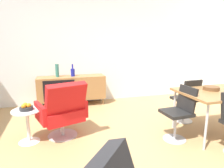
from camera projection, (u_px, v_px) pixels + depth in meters
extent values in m
plane|color=tan|center=(121.00, 150.00, 2.85)|extent=(8.32, 8.32, 0.00)
cube|color=silver|center=(89.00, 47.00, 5.00)|extent=(6.80, 0.12, 2.80)
cube|color=olive|center=(72.00, 88.00, 4.79)|extent=(1.60, 0.44, 0.56)
cube|color=black|center=(59.00, 91.00, 4.49)|extent=(0.70, 0.01, 0.48)
cylinder|color=olive|center=(40.00, 107.00, 4.50)|extent=(0.03, 0.03, 0.16)
cylinder|color=olive|center=(103.00, 101.00, 4.90)|extent=(0.03, 0.03, 0.16)
cylinder|color=olive|center=(41.00, 102.00, 4.82)|extent=(0.03, 0.03, 0.16)
cylinder|color=olive|center=(100.00, 98.00, 5.22)|extent=(0.03, 0.03, 0.16)
cylinder|color=#337266|center=(57.00, 71.00, 4.61)|extent=(0.08, 0.08, 0.30)
cylinder|color=navy|center=(73.00, 73.00, 4.72)|extent=(0.10, 0.10, 0.18)
cylinder|color=navy|center=(73.00, 66.00, 4.69)|extent=(0.03, 0.03, 0.11)
cylinder|color=#B7B7BC|center=(206.00, 127.00, 2.78)|extent=(0.04, 0.04, 0.70)
cylinder|color=#B7B7BC|center=(174.00, 109.00, 3.51)|extent=(0.04, 0.04, 0.70)
cylinder|color=brown|center=(211.00, 88.00, 3.29)|extent=(0.26, 0.26, 0.06)
cube|color=black|center=(176.00, 113.00, 3.06)|extent=(0.42, 0.42, 0.05)
cube|color=black|center=(187.00, 98.00, 3.07)|extent=(0.11, 0.38, 0.38)
cylinder|color=#B7B7BC|center=(175.00, 127.00, 3.11)|extent=(0.04, 0.04, 0.42)
cylinder|color=#B7B7BC|center=(174.00, 139.00, 3.15)|extent=(0.36, 0.36, 0.01)
cube|color=black|center=(184.00, 99.00, 3.80)|extent=(0.42, 0.42, 0.05)
cube|color=black|center=(192.00, 90.00, 3.59)|extent=(0.38, 0.11, 0.38)
cylinder|color=#B7B7BC|center=(184.00, 111.00, 3.85)|extent=(0.04, 0.04, 0.42)
cylinder|color=#B7B7BC|center=(183.00, 120.00, 3.90)|extent=(0.36, 0.36, 0.01)
cube|color=red|center=(61.00, 114.00, 3.20)|extent=(0.74, 0.72, 0.20)
cube|color=red|center=(66.00, 99.00, 2.94)|extent=(0.65, 0.44, 0.51)
cube|color=red|center=(80.00, 106.00, 3.37)|extent=(0.21, 0.50, 0.28)
cube|color=red|center=(40.00, 113.00, 3.00)|extent=(0.21, 0.50, 0.28)
cylinder|color=#B7B7BC|center=(62.00, 128.00, 3.25)|extent=(0.06, 0.06, 0.28)
cylinder|color=#B7B7BC|center=(63.00, 135.00, 3.28)|extent=(0.48, 0.48, 0.02)
cylinder|color=white|center=(27.00, 111.00, 2.98)|extent=(0.44, 0.44, 0.02)
cylinder|color=white|center=(28.00, 127.00, 3.03)|extent=(0.05, 0.05, 0.50)
cone|color=white|center=(29.00, 141.00, 3.08)|extent=(0.32, 0.32, 0.02)
cylinder|color=#262628|center=(26.00, 108.00, 2.97)|extent=(0.20, 0.20, 0.05)
sphere|color=orange|center=(29.00, 105.00, 2.97)|extent=(0.07, 0.07, 0.07)
sphere|color=orange|center=(25.00, 105.00, 2.99)|extent=(0.07, 0.07, 0.07)
sphere|color=orange|center=(24.00, 106.00, 2.93)|extent=(0.07, 0.07, 0.07)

